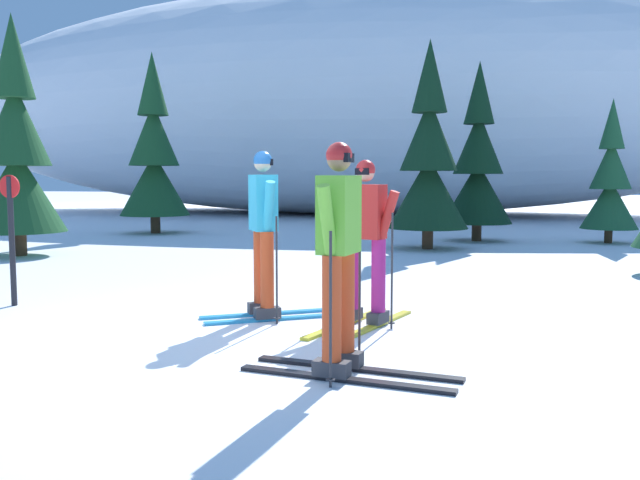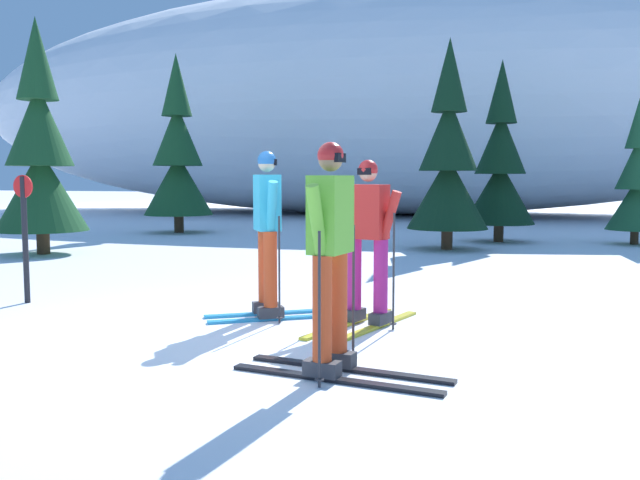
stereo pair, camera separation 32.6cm
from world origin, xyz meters
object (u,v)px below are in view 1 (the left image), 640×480
skier_lime_jacket (340,255)px  pine_tree_right (610,183)px  pine_tree_left (16,156)px  skier_cyan_jacket (264,231)px  pine_tree_center_left (429,162)px  pine_tree_center_right (478,167)px  skier_red_jacket (365,240)px  trail_marker_post (11,232)px  pine_tree_far_left (154,158)px

skier_lime_jacket → pine_tree_right: 12.77m
pine_tree_left → skier_cyan_jacket: bearing=-32.9°
skier_cyan_jacket → pine_tree_left: bearing=147.1°
pine_tree_center_left → pine_tree_center_right: size_ratio=1.04×
skier_cyan_jacket → skier_red_jacket: (1.14, -0.01, -0.06)m
pine_tree_right → pine_tree_left: bearing=-153.1°
skier_cyan_jacket → pine_tree_left: pine_tree_left is taller
skier_red_jacket → pine_tree_left: bearing=150.9°
pine_tree_right → trail_marker_post: 13.27m
skier_lime_jacket → trail_marker_post: 4.87m
trail_marker_post → skier_lime_jacket: bearing=-21.3°
pine_tree_far_left → pine_tree_right: size_ratio=1.47×
pine_tree_center_right → trail_marker_post: 11.41m
pine_tree_left → skier_lime_jacket: bearing=-37.7°
skier_red_jacket → pine_tree_center_right: bearing=85.9°
skier_red_jacket → pine_tree_center_left: 7.96m
pine_tree_center_left → pine_tree_center_right: bearing=66.4°
skier_cyan_jacket → pine_tree_right: size_ratio=0.54×
pine_tree_center_left → pine_tree_far_left: bearing=164.4°
skier_cyan_jacket → pine_tree_far_left: (-6.95, 10.07, 1.13)m
skier_lime_jacket → pine_tree_center_left: (-0.41, 9.77, 0.94)m
skier_red_jacket → pine_tree_center_left: size_ratio=0.40×
pine_tree_left → pine_tree_right: size_ratio=1.39×
pine_tree_center_right → pine_tree_right: pine_tree_center_right is taller
pine_tree_left → pine_tree_center_left: size_ratio=1.05×
skier_lime_jacket → pine_tree_far_left: pine_tree_far_left is taller
skier_lime_jacket → trail_marker_post: skier_lime_jacket is taller
pine_tree_center_left → pine_tree_right: pine_tree_center_left is taller
pine_tree_center_left → trail_marker_post: 9.05m
skier_cyan_jacket → pine_tree_center_left: 7.99m
pine_tree_left → pine_tree_center_right: pine_tree_left is taller
skier_lime_jacket → pine_tree_far_left: bearing=124.7°
pine_tree_right → pine_tree_center_right: bearing=-174.5°
skier_lime_jacket → pine_tree_center_right: 11.99m
pine_tree_left → pine_tree_center_left: bearing=24.3°
skier_red_jacket → trail_marker_post: size_ratio=1.13×
skier_cyan_jacket → pine_tree_right: (4.92, 10.36, 0.46)m
skier_red_jacket → trail_marker_post: bearing=-178.7°
pine_tree_left → pine_tree_center_right: size_ratio=1.09×
skier_cyan_jacket → skier_red_jacket: bearing=-0.7°
pine_tree_center_right → pine_tree_left: bearing=-146.9°
skier_lime_jacket → pine_tree_right: (3.60, 12.25, 0.47)m
skier_red_jacket → pine_tree_center_left: pine_tree_center_left is taller
pine_tree_far_left → pine_tree_center_left: 8.16m
skier_cyan_jacket → pine_tree_center_right: size_ratio=0.42×
pine_tree_center_right → trail_marker_post: size_ratio=2.75×
skier_red_jacket → pine_tree_left: pine_tree_left is taller
pine_tree_center_left → trail_marker_post: (-4.12, -8.00, -0.99)m
skier_cyan_jacket → pine_tree_right: bearing=64.6°
pine_tree_left → pine_tree_center_right: 10.36m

